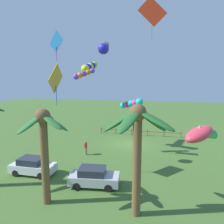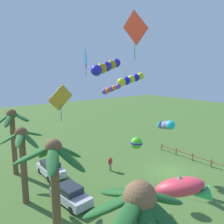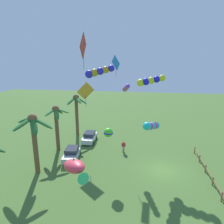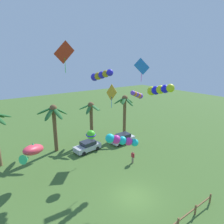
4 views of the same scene
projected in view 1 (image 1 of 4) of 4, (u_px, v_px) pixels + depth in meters
ground_plane at (129, 144)px, 26.92m from camera, size 120.00×120.00×0.00m
palm_tree_0 at (44, 137)px, 13.29m from camera, size 3.52×3.63×6.49m
palm_tree_2 at (138, 135)px, 11.96m from camera, size 4.35×4.47×6.93m
rail_fence at (139, 132)px, 31.24m from camera, size 12.26×0.12×0.95m
parked_car_0 at (94, 177)px, 16.11m from camera, size 4.07×2.15×1.51m
parked_car_1 at (33, 166)px, 18.18m from camera, size 3.91×1.77×1.51m
spectator_0 at (86, 148)px, 22.96m from camera, size 0.28×0.55×1.59m
kite_diamond_0 at (152, 12)px, 16.37m from camera, size 2.36×0.13×3.29m
kite_diamond_1 at (56, 79)px, 16.81m from camera, size 0.21×2.47×3.44m
kite_tube_2 at (132, 103)px, 24.46m from camera, size 2.95×1.94×1.40m
kite_tube_3 at (104, 47)px, 18.15m from camera, size 1.36×3.32×1.51m
kite_ball_4 at (132, 117)px, 19.99m from camera, size 1.35×1.36×1.01m
kite_fish_5 at (201, 134)px, 17.08m from camera, size 3.42×3.23×1.80m
kite_diamond_6 at (56, 42)px, 20.43m from camera, size 1.93×0.91×2.94m
kite_tube_7 at (89, 67)px, 24.81m from camera, size 1.16×3.57×1.56m
kite_tube_8 at (83, 74)px, 21.99m from camera, size 2.29×1.10×1.23m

